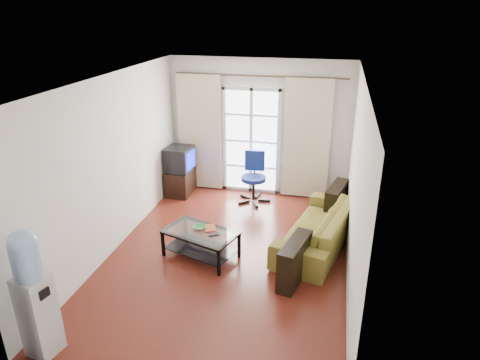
% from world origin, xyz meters
% --- Properties ---
extents(floor, '(5.20, 5.20, 0.00)m').
position_xyz_m(floor, '(0.00, 0.00, 0.00)').
color(floor, maroon).
rests_on(floor, ground).
extents(ceiling, '(5.20, 5.20, 0.00)m').
position_xyz_m(ceiling, '(0.00, 0.00, 2.70)').
color(ceiling, white).
rests_on(ceiling, wall_back).
extents(wall_back, '(3.60, 0.02, 2.70)m').
position_xyz_m(wall_back, '(0.00, 2.60, 1.35)').
color(wall_back, white).
rests_on(wall_back, floor).
extents(wall_front, '(3.60, 0.02, 2.70)m').
position_xyz_m(wall_front, '(0.00, -2.60, 1.35)').
color(wall_front, white).
rests_on(wall_front, floor).
extents(wall_left, '(0.02, 5.20, 2.70)m').
position_xyz_m(wall_left, '(-1.80, 0.00, 1.35)').
color(wall_left, white).
rests_on(wall_left, floor).
extents(wall_right, '(0.02, 5.20, 2.70)m').
position_xyz_m(wall_right, '(1.80, 0.00, 1.35)').
color(wall_right, white).
rests_on(wall_right, floor).
extents(french_door, '(1.16, 0.06, 2.15)m').
position_xyz_m(french_door, '(-0.15, 2.54, 1.07)').
color(french_door, white).
rests_on(french_door, wall_back).
extents(curtain_rod, '(3.30, 0.04, 0.04)m').
position_xyz_m(curtain_rod, '(0.00, 2.50, 2.38)').
color(curtain_rod, '#4C3F2D').
rests_on(curtain_rod, wall_back).
extents(curtain_left, '(0.90, 0.07, 2.35)m').
position_xyz_m(curtain_left, '(-1.20, 2.48, 1.20)').
color(curtain_left, beige).
rests_on(curtain_left, curtain_rod).
extents(curtain_right, '(0.90, 0.07, 2.35)m').
position_xyz_m(curtain_right, '(0.95, 2.48, 1.20)').
color(curtain_right, beige).
rests_on(curtain_right, curtain_rod).
extents(radiator, '(0.64, 0.12, 0.64)m').
position_xyz_m(radiator, '(0.80, 2.50, 0.33)').
color(radiator, gray).
rests_on(radiator, floor).
extents(sofa, '(2.55, 1.86, 0.63)m').
position_xyz_m(sofa, '(1.33, 0.67, 0.31)').
color(sofa, brown).
rests_on(sofa, floor).
extents(coffee_table, '(1.23, 0.93, 0.44)m').
position_xyz_m(coffee_table, '(-0.39, -0.10, 0.28)').
color(coffee_table, silver).
rests_on(coffee_table, floor).
extents(bowl, '(0.33, 0.33, 0.05)m').
position_xyz_m(bowl, '(-0.43, -0.03, 0.47)').
color(bowl, '#2F833E').
rests_on(bowl, coffee_table).
extents(book, '(0.37, 0.38, 0.02)m').
position_xyz_m(book, '(-0.35, -0.03, 0.45)').
color(book, maroon).
rests_on(book, coffee_table).
extents(remote, '(0.17, 0.13, 0.02)m').
position_xyz_m(remote, '(-0.16, -0.18, 0.45)').
color(remote, black).
rests_on(remote, coffee_table).
extents(tv_stand, '(0.47, 0.71, 0.52)m').
position_xyz_m(tv_stand, '(-1.54, 2.11, 0.26)').
color(tv_stand, black).
rests_on(tv_stand, floor).
extents(crt_tv, '(0.56, 0.55, 0.49)m').
position_xyz_m(crt_tv, '(-1.54, 2.06, 0.76)').
color(crt_tv, black).
rests_on(crt_tv, tv_stand).
extents(task_chair, '(0.74, 0.74, 0.99)m').
position_xyz_m(task_chair, '(0.00, 2.07, 0.29)').
color(task_chair, black).
rests_on(task_chair, floor).
extents(water_cooler, '(0.37, 0.37, 1.54)m').
position_xyz_m(water_cooler, '(-1.51, -2.35, 0.81)').
color(water_cooler, silver).
rests_on(water_cooler, floor).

